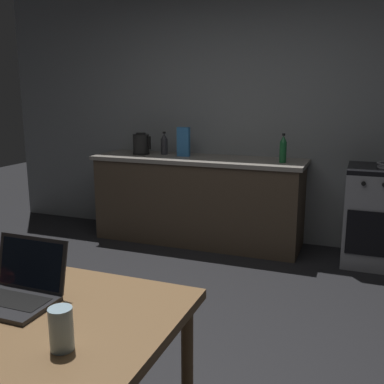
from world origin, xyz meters
TOP-DOWN VIEW (x-y plane):
  - ground_plane at (0.00, 0.00)m, footprint 12.00×12.00m
  - back_wall at (0.30, 2.42)m, footprint 6.40×0.10m
  - kitchen_counter at (-0.45, 2.07)m, footprint 2.16×0.64m
  - stove_oven at (1.29, 2.06)m, footprint 0.60×0.62m
  - dining_table at (-0.06, -1.00)m, footprint 1.23×0.85m
  - laptop at (-0.09, -0.93)m, footprint 0.32×0.27m
  - electric_kettle at (-1.10, 2.07)m, footprint 0.20×0.18m
  - bottle at (0.40, 2.02)m, footprint 0.07×0.07m
  - drinking_glass at (0.28, -1.14)m, footprint 0.07×0.07m
  - cereal_box at (-0.62, 2.09)m, footprint 0.13×0.05m
  - bottle_b at (-0.87, 2.15)m, footprint 0.07×0.07m

SIDE VIEW (x-z plane):
  - ground_plane at x=0.00m, z-range 0.00..0.00m
  - stove_oven at x=1.29m, z-range 0.00..0.88m
  - kitchen_counter at x=-0.45m, z-range 0.00..0.89m
  - dining_table at x=-0.06m, z-range 0.30..1.04m
  - laptop at x=-0.09m, z-range 0.68..0.90m
  - drinking_glass at x=0.28m, z-range 0.74..0.88m
  - electric_kettle at x=-1.10m, z-range 0.88..1.11m
  - bottle_b at x=-0.87m, z-range 0.88..1.12m
  - bottle at x=0.40m, z-range 0.88..1.15m
  - cereal_box at x=-0.62m, z-range 0.88..1.18m
  - back_wall at x=0.30m, z-range 0.00..2.72m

